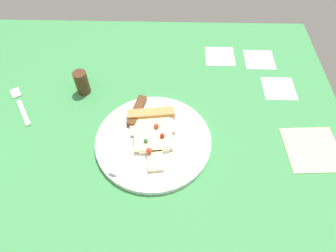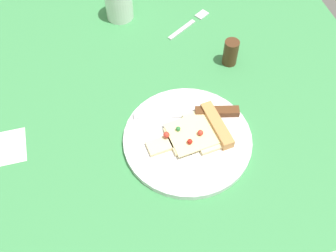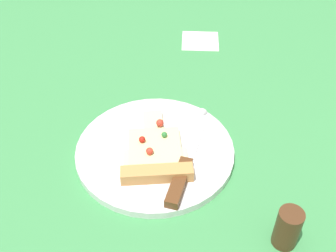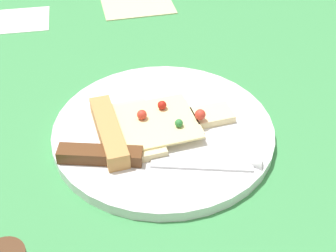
{
  "view_description": "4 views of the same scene",
  "coord_description": "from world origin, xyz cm",
  "px_view_note": "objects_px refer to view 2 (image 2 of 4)",
  "views": [
    {
      "loc": [
        35.21,
        12.97,
        61.09
      ],
      "look_at": [
        -8.51,
        11.91,
        4.33
      ],
      "focal_mm": 31.89,
      "sensor_mm": 36.0,
      "label": 1
    },
    {
      "loc": [
        9.64,
        53.68,
        74.4
      ],
      "look_at": [
        -2.88,
        5.54,
        3.35
      ],
      "focal_mm": 42.59,
      "sensor_mm": 36.0,
      "label": 2
    },
    {
      "loc": [
        -59.57,
        3.23,
        55.57
      ],
      "look_at": [
        -3.82,
        6.14,
        4.43
      ],
      "focal_mm": 45.31,
      "sensor_mm": 36.0,
      "label": 3
    },
    {
      "loc": [
        -14.05,
        -39.34,
        42.5
      ],
      "look_at": [
        -6.12,
        7.42,
        2.4
      ],
      "focal_mm": 53.02,
      "sensor_mm": 36.0,
      "label": 4
    }
  ],
  "objects_px": {
    "plate": "(187,139)",
    "knife": "(197,113)",
    "fork": "(190,23)",
    "pizza_slice": "(198,132)",
    "pepper_shaker": "(231,52)",
    "drinking_glass": "(119,3)"
  },
  "relations": [
    {
      "from": "pizza_slice",
      "to": "pepper_shaker",
      "type": "distance_m",
      "value": 0.25
    },
    {
      "from": "knife",
      "to": "fork",
      "type": "relative_size",
      "value": 1.72
    },
    {
      "from": "knife",
      "to": "fork",
      "type": "bearing_deg",
      "value": -0.69
    },
    {
      "from": "knife",
      "to": "pepper_shaker",
      "type": "height_order",
      "value": "pepper_shaker"
    },
    {
      "from": "pizza_slice",
      "to": "drinking_glass",
      "type": "xyz_separation_m",
      "value": [
        0.09,
        -0.45,
        0.02
      ]
    },
    {
      "from": "plate",
      "to": "pizza_slice",
      "type": "xyz_separation_m",
      "value": [
        -0.03,
        -0.0,
        0.02
      ]
    },
    {
      "from": "plate",
      "to": "fork",
      "type": "bearing_deg",
      "value": -107.43
    },
    {
      "from": "pizza_slice",
      "to": "pepper_shaker",
      "type": "relative_size",
      "value": 2.63
    },
    {
      "from": "knife",
      "to": "pepper_shaker",
      "type": "distance_m",
      "value": 0.2
    },
    {
      "from": "drinking_glass",
      "to": "fork",
      "type": "height_order",
      "value": "drinking_glass"
    },
    {
      "from": "plate",
      "to": "drinking_glass",
      "type": "relative_size",
      "value": 3.21
    },
    {
      "from": "pepper_shaker",
      "to": "pizza_slice",
      "type": "bearing_deg",
      "value": 54.19
    },
    {
      "from": "plate",
      "to": "fork",
      "type": "distance_m",
      "value": 0.39
    },
    {
      "from": "pizza_slice",
      "to": "drinking_glass",
      "type": "relative_size",
      "value": 2.07
    },
    {
      "from": "knife",
      "to": "fork",
      "type": "height_order",
      "value": "knife"
    },
    {
      "from": "knife",
      "to": "drinking_glass",
      "type": "relative_size",
      "value": 2.7
    },
    {
      "from": "pepper_shaker",
      "to": "plate",
      "type": "bearing_deg",
      "value": 50.21
    },
    {
      "from": "knife",
      "to": "pepper_shaker",
      "type": "bearing_deg",
      "value": -28.46
    },
    {
      "from": "plate",
      "to": "knife",
      "type": "bearing_deg",
      "value": -124.12
    },
    {
      "from": "knife",
      "to": "pizza_slice",
      "type": "bearing_deg",
      "value": 179.46
    },
    {
      "from": "knife",
      "to": "fork",
      "type": "distance_m",
      "value": 0.32
    },
    {
      "from": "fork",
      "to": "pepper_shaker",
      "type": "bearing_deg",
      "value": -14.35
    }
  ]
}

